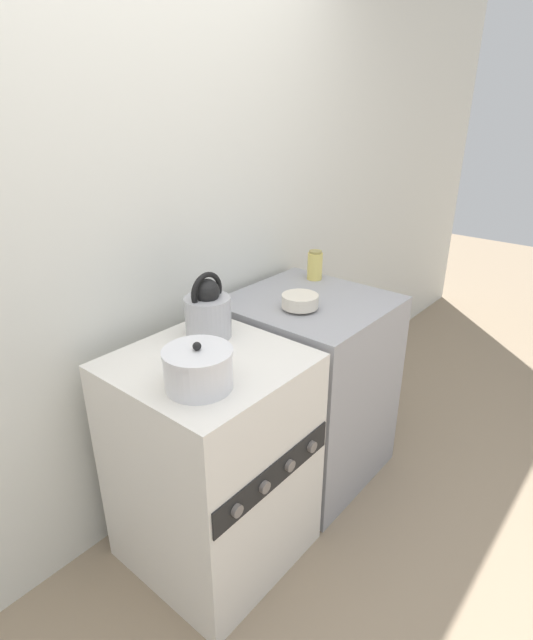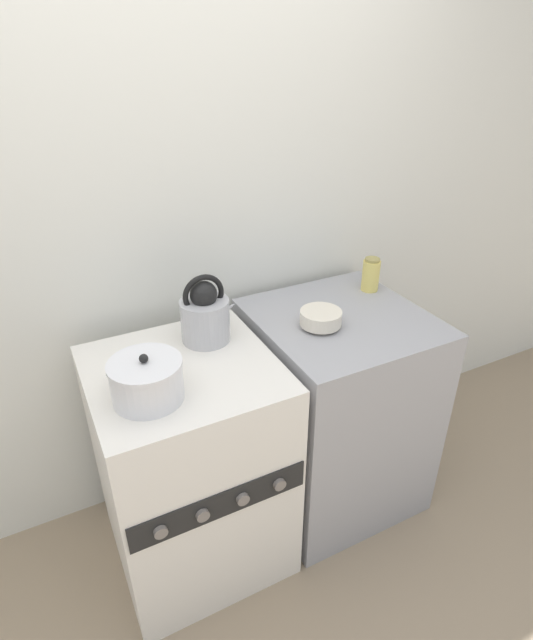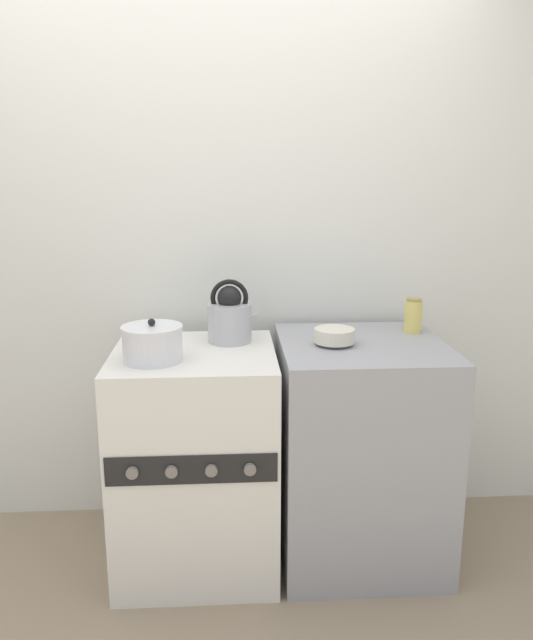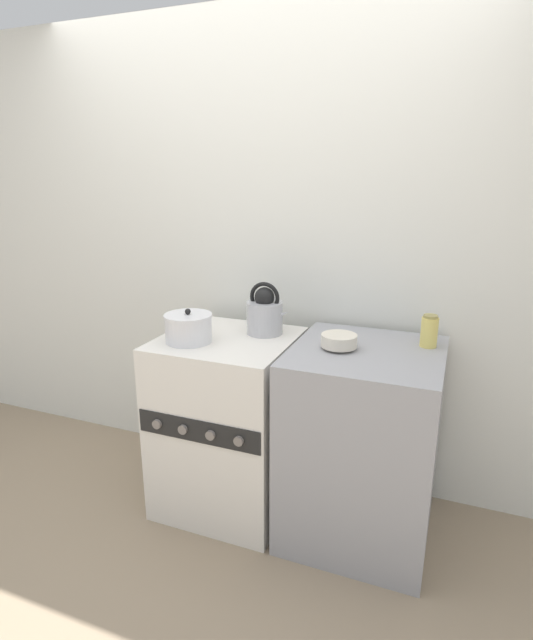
{
  "view_description": "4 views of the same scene",
  "coord_description": "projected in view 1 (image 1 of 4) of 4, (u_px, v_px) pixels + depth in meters",
  "views": [
    {
      "loc": [
        -1.08,
        -0.86,
        1.77
      ],
      "look_at": [
        0.31,
        0.3,
        0.97
      ],
      "focal_mm": 28.0,
      "sensor_mm": 36.0,
      "label": 1
    },
    {
      "loc": [
        -0.38,
        -1.07,
        1.89
      ],
      "look_at": [
        0.33,
        0.32,
        1.01
      ],
      "focal_mm": 28.0,
      "sensor_mm": 36.0,
      "label": 2
    },
    {
      "loc": [
        0.14,
        -2.05,
        1.61
      ],
      "look_at": [
        0.29,
        0.32,
        1.04
      ],
      "focal_mm": 35.0,
      "sensor_mm": 36.0,
      "label": 3
    },
    {
      "loc": [
        1.03,
        -1.77,
        1.68
      ],
      "look_at": [
        0.22,
        0.29,
        1.03
      ],
      "focal_mm": 28.0,
      "sensor_mm": 36.0,
      "label": 4
    }
  ],
  "objects": [
    {
      "name": "cooking_pot",
      "position": [
        198.0,
        369.0,
        1.6
      ],
      "size": [
        0.23,
        0.23,
        0.16
      ],
      "color": "silver",
      "rests_on": "stove"
    },
    {
      "name": "counter",
      "position": [
        307.0,
        387.0,
        2.47
      ],
      "size": [
        0.67,
        0.69,
        0.93
      ],
      "color": "#99999E",
      "rests_on": "ground_plane"
    },
    {
      "name": "stove",
      "position": [
        213.0,
        461.0,
        1.98
      ],
      "size": [
        0.64,
        0.65,
        0.91
      ],
      "color": "silver",
      "rests_on": "ground_plane"
    },
    {
      "name": "kettle",
      "position": [
        208.0,
        311.0,
        1.93
      ],
      "size": [
        0.22,
        0.18,
        0.26
      ],
      "color": "#B2B2B7",
      "rests_on": "stove"
    },
    {
      "name": "enamel_bowl",
      "position": [
        300.0,
        301.0,
        2.16
      ],
      "size": [
        0.16,
        0.16,
        0.07
      ],
      "color": "beige",
      "rests_on": "counter"
    },
    {
      "name": "wall_back",
      "position": [
        123.0,
        247.0,
        1.91
      ],
      "size": [
        7.0,
        0.06,
        2.5
      ],
      "color": "silver",
      "rests_on": "ground_plane"
    },
    {
      "name": "ground_plane",
      "position": [
        274.0,
        586.0,
        1.98
      ],
      "size": [
        12.0,
        12.0,
        0.0
      ],
      "primitive_type": "plane",
      "color": "gray"
    },
    {
      "name": "storage_jar",
      "position": [
        315.0,
        265.0,
        2.51
      ],
      "size": [
        0.08,
        0.08,
        0.15
      ],
      "color": "#E0CC66",
      "rests_on": "counter"
    }
  ]
}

